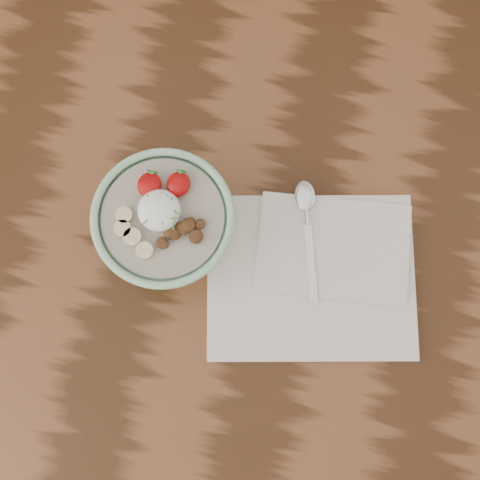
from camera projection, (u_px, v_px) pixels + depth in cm
name	position (u px, v px, depth cm)	size (l,w,h in cm)	color
table	(291.00, 237.00, 102.47)	(160.00, 90.00, 75.00)	#381E0E
breakfast_bowl	(166.00, 224.00, 87.03)	(18.21, 18.21, 12.34)	#97CCA1
napkin	(316.00, 271.00, 91.30)	(32.65, 28.56, 1.74)	silver
spoon	(306.00, 212.00, 91.52)	(6.71, 16.83, 0.89)	silver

